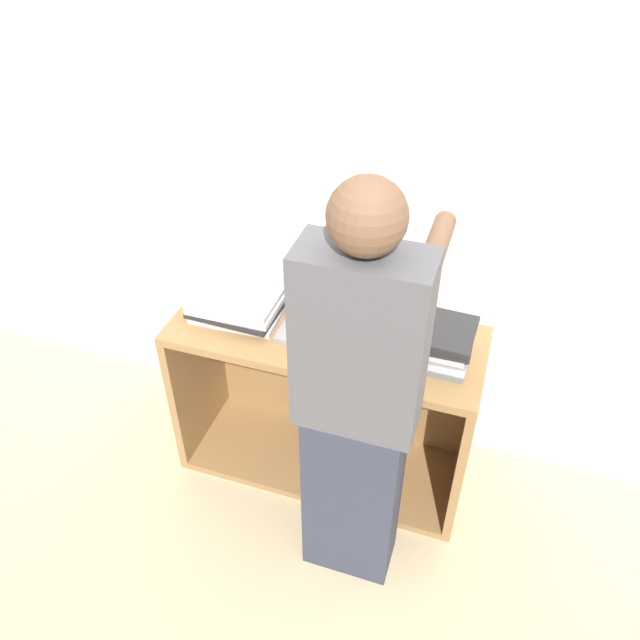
# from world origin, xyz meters

# --- Properties ---
(ground_plane) EXTENTS (12.00, 12.00, 0.00)m
(ground_plane) POSITION_xyz_m (0.00, 0.00, 0.00)
(ground_plane) COLOR tan
(wall_back) EXTENTS (8.00, 0.05, 2.40)m
(wall_back) POSITION_xyz_m (0.00, 0.60, 1.20)
(wall_back) COLOR silver
(wall_back) RESTS_ON ground_plane
(cart) EXTENTS (1.26, 0.49, 0.78)m
(cart) POSITION_xyz_m (0.00, 0.32, 0.39)
(cart) COLOR olive
(cart) RESTS_ON ground_plane
(laptop_open) EXTENTS (0.35, 0.30, 0.25)m
(laptop_open) POSITION_xyz_m (0.00, 0.30, 0.84)
(laptop_open) COLOR gray
(laptop_open) RESTS_ON cart
(laptop_stack_left) EXTENTS (0.37, 0.26, 0.09)m
(laptop_stack_left) POSITION_xyz_m (-0.38, 0.25, 0.83)
(laptop_stack_left) COLOR #B7B7BC
(laptop_stack_left) RESTS_ON cart
(laptop_stack_right) EXTENTS (0.37, 0.26, 0.14)m
(laptop_stack_right) POSITION_xyz_m (0.38, 0.25, 0.85)
(laptop_stack_right) COLOR slate
(laptop_stack_right) RESTS_ON cart
(person) EXTENTS (0.40, 0.53, 1.67)m
(person) POSITION_xyz_m (0.24, -0.16, 0.84)
(person) COLOR #2D3342
(person) RESTS_ON ground_plane
(inventory_tag) EXTENTS (0.06, 0.02, 0.01)m
(inventory_tag) POSITION_xyz_m (0.38, 0.19, 0.93)
(inventory_tag) COLOR red
(inventory_tag) RESTS_ON laptop_stack_right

